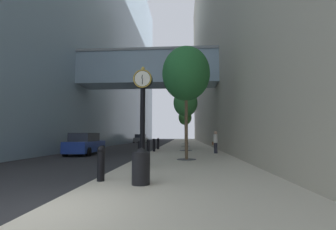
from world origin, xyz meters
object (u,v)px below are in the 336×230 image
object	(u,v)px
bollard_third	(140,149)
bollard_fifth	(154,145)
pedestrian_walking	(216,142)
trash_bin	(141,165)
street_clock	(143,111)
bollard_fourth	(148,147)
street_tree_far	(185,118)
street_tree_mid_far	(185,107)
car_grey_near	(141,139)
street_tree_near	(186,74)
street_tree_mid_near	(185,103)
car_blue_mid	(85,144)
bollard_sixth	(158,143)
bollard_nearest	(101,162)

from	to	relation	value
bollard_third	bollard_fifth	distance (m)	6.37
pedestrian_walking	trash_bin	bearing A→B (deg)	-107.43
trash_bin	street_clock	bearing A→B (deg)	99.58
bollard_fourth	street_tree_far	bearing A→B (deg)	82.34
street_tree_mid_far	street_tree_far	distance (m)	7.72
car_grey_near	street_tree_near	bearing A→B (deg)	-74.71
street_tree_mid_near	street_clock	bearing A→B (deg)	-100.00
car_grey_near	car_blue_mid	world-z (taller)	car_blue_mid
street_tree_mid_far	car_grey_near	bearing A→B (deg)	119.21
street_tree_mid_near	trash_bin	xyz separation A→B (m)	(-1.36, -14.52, -3.73)
bollard_fifth	bollard_third	bearing A→B (deg)	-90.00
bollard_fourth	street_tree_near	size ratio (longest dim) A/B	0.16
street_tree_far	bollard_fifth	bearing A→B (deg)	-99.10
pedestrian_walking	street_tree_mid_near	bearing A→B (deg)	126.87
bollard_sixth	trash_bin	xyz separation A→B (m)	(1.32, -16.33, -0.03)
bollard_sixth	street_tree_near	world-z (taller)	street_tree_near
bollard_third	street_tree_mid_near	distance (m)	8.99
bollard_sixth	pedestrian_walking	world-z (taller)	pedestrian_walking
bollard_sixth	street_tree_mid_far	world-z (taller)	street_tree_mid_far
street_clock	trash_bin	distance (m)	4.00
street_clock	bollard_fourth	world-z (taller)	street_clock
car_blue_mid	street_clock	bearing A→B (deg)	-52.96
bollard_nearest	street_tree_mid_near	distance (m)	14.83
bollard_nearest	street_tree_near	bearing A→B (deg)	67.39
pedestrian_walking	car_blue_mid	xyz separation A→B (m)	(-10.10, -0.23, -0.21)
bollard_sixth	car_grey_near	size ratio (longest dim) A/B	0.26
street_tree_mid_far	car_grey_near	size ratio (longest dim) A/B	1.45
bollard_third	car_grey_near	distance (m)	30.62
bollard_nearest	bollard_third	size ratio (longest dim) A/B	1.00
street_tree_mid_far	car_blue_mid	size ratio (longest dim) A/B	1.31
bollard_fifth	street_tree_near	bearing A→B (deg)	-66.97
bollard_nearest	street_tree_far	xyz separation A→B (m)	(2.68, 29.47, 3.46)
bollard_fourth	pedestrian_walking	size ratio (longest dim) A/B	0.64
pedestrian_walking	car_grey_near	size ratio (longest dim) A/B	0.40
bollard_sixth	pedestrian_walking	size ratio (longest dim) A/B	0.64
bollard_third	car_blue_mid	world-z (taller)	car_blue_mid
bollard_nearest	bollard_fifth	bearing A→B (deg)	90.00
street_tree_mid_far	street_tree_mid_near	bearing A→B (deg)	-90.00
bollard_third	pedestrian_walking	distance (m)	6.85
street_tree_mid_near	car_grey_near	xyz separation A→B (m)	(-8.22, 22.37, -3.62)
bollard_nearest	bollard_sixth	bearing A→B (deg)	90.00
bollard_fifth	street_tree_mid_far	distance (m)	10.35
street_tree_near	street_tree_far	bearing A→B (deg)	90.00
bollard_sixth	street_clock	bearing A→B (deg)	-86.74
street_tree_mid_far	bollard_nearest	bearing A→B (deg)	-97.01
street_tree_near	car_blue_mid	distance (m)	9.98
street_clock	car_blue_mid	world-z (taller)	street_clock
pedestrian_walking	bollard_fourth	bearing A→B (deg)	-162.47
pedestrian_walking	bollard_sixth	bearing A→B (deg)	135.70
bollard_third	street_tree_mid_near	size ratio (longest dim) A/B	0.19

